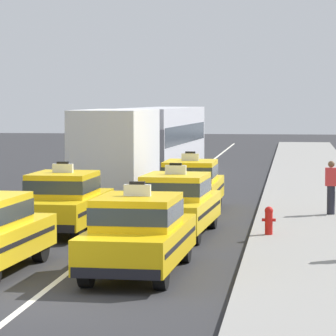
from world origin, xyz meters
TOP-DOWN VIEW (x-y plane):
  - ground_plane at (0.00, 0.00)m, footprint 160.00×160.00m
  - lane_stripe_left_right at (0.00, 20.00)m, footprint 0.14×80.00m
  - sidewalk_curb at (5.60, 15.00)m, footprint 4.00×90.00m
  - taxi_left_second at (-1.50, 8.60)m, footprint 1.91×4.60m
  - box_truck_left_third at (-1.51, 17.14)m, footprint 2.42×7.01m
  - bus_left_fourth at (-1.48, 27.43)m, footprint 3.12×11.32m
  - taxi_right_nearest at (1.50, 2.79)m, footprint 1.96×4.62m
  - taxi_right_second at (1.61, 8.43)m, footprint 2.04×4.64m
  - taxi_right_third at (1.41, 13.86)m, footprint 1.86×4.58m
  - pedestrian_near_crosswalk at (5.86, 12.51)m, footprint 0.47×0.24m
  - fire_hydrant at (4.08, 7.95)m, footprint 0.36×0.22m

SIDE VIEW (x-z plane):
  - ground_plane at x=0.00m, z-range 0.00..0.00m
  - lane_stripe_left_right at x=0.00m, z-range 0.00..0.01m
  - sidewalk_curb at x=5.60m, z-range 0.00..0.15m
  - fire_hydrant at x=4.08m, z-range 0.18..0.91m
  - taxi_left_second at x=-1.50m, z-range -0.10..1.86m
  - taxi_right_nearest at x=1.50m, z-range -0.10..1.86m
  - taxi_right_second at x=1.61m, z-range -0.10..1.86m
  - taxi_right_third at x=1.41m, z-range -0.10..1.86m
  - pedestrian_near_crosswalk at x=5.86m, z-range 0.15..1.78m
  - box_truck_left_third at x=-1.51m, z-range 0.14..3.41m
  - bus_left_fourth at x=-1.48m, z-range 0.21..3.43m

